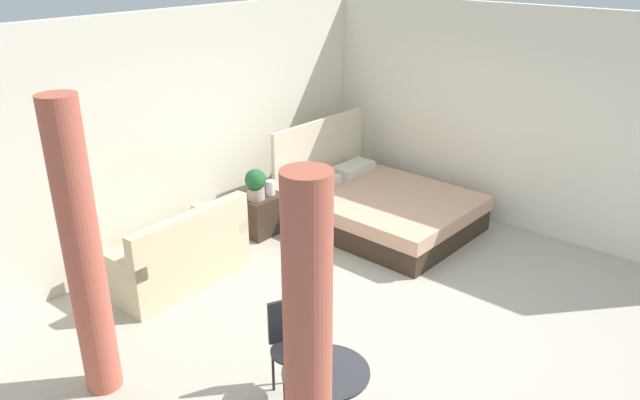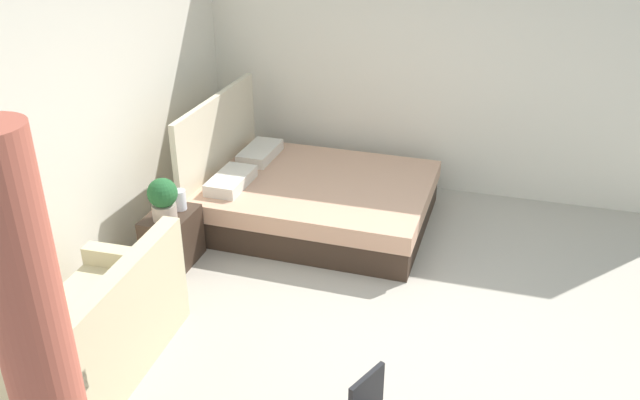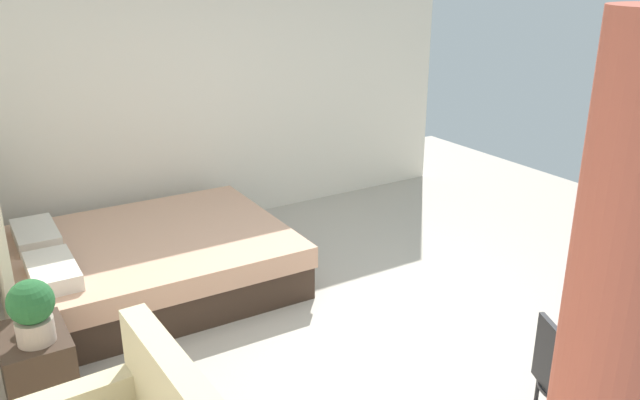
# 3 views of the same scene
# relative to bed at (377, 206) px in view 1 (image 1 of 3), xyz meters

# --- Properties ---
(ground_plane) EXTENTS (8.62, 8.70, 0.02)m
(ground_plane) POSITION_rel_bed_xyz_m (-1.58, -1.24, -0.28)
(ground_plane) COLOR #B2A899
(wall_back) EXTENTS (8.62, 0.12, 2.83)m
(wall_back) POSITION_rel_bed_xyz_m (-1.58, 1.60, 1.14)
(wall_back) COLOR silver
(wall_back) RESTS_ON ground
(wall_right) EXTENTS (0.12, 5.70, 2.83)m
(wall_right) POSITION_rel_bed_xyz_m (1.23, -1.24, 1.14)
(wall_right) COLOR silver
(wall_right) RESTS_ON ground
(bed) EXTENTS (1.83, 2.30, 1.26)m
(bed) POSITION_rel_bed_xyz_m (0.00, 0.00, 0.00)
(bed) COLOR #38281E
(bed) RESTS_ON ground
(couch) EXTENTS (1.56, 0.90, 0.91)m
(couch) POSITION_rel_bed_xyz_m (-2.65, 0.82, 0.03)
(couch) COLOR beige
(couch) RESTS_ON ground
(nightstand) EXTENTS (0.54, 0.39, 0.51)m
(nightstand) POSITION_rel_bed_xyz_m (-1.17, 0.99, -0.01)
(nightstand) COLOR #38281E
(nightstand) RESTS_ON ground
(potted_plant) EXTENTS (0.27, 0.27, 0.40)m
(potted_plant) POSITION_rel_bed_xyz_m (-1.27, 0.97, 0.45)
(potted_plant) COLOR tan
(potted_plant) RESTS_ON nightstand
(vase) EXTENTS (0.12, 0.12, 0.19)m
(vase) POSITION_rel_bed_xyz_m (-1.05, 0.94, 0.34)
(vase) COLOR silver
(vase) RESTS_ON nightstand
(balcony_table) EXTENTS (0.63, 0.63, 0.70)m
(balcony_table) POSITION_rel_bed_xyz_m (-3.43, -2.01, 0.22)
(balcony_table) COLOR #2D2D33
(balcony_table) RESTS_ON ground
(cafe_chair_near_window) EXTENTS (0.48, 0.48, 0.84)m
(cafe_chair_near_window) POSITION_rel_bed_xyz_m (-3.14, -1.37, 0.24)
(cafe_chair_near_window) COLOR black
(cafe_chair_near_window) RESTS_ON ground
(curtain_left) EXTENTS (0.26, 0.26, 2.53)m
(curtain_left) POSITION_rel_bed_xyz_m (-4.14, -2.48, 0.99)
(curtain_left) COLOR #C15B47
(curtain_left) RESTS_ON ground
(curtain_right) EXTENTS (0.30, 0.30, 2.53)m
(curtain_right) POSITION_rel_bed_xyz_m (-4.14, -0.12, 0.99)
(curtain_right) COLOR #C15B47
(curtain_right) RESTS_ON ground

